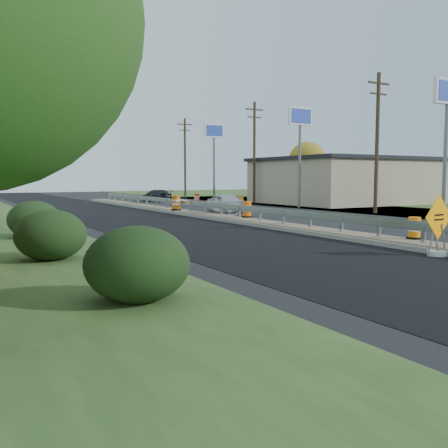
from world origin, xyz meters
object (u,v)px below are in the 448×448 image
barrel_shoulder_far (197,199)px  barrel_shoulder_mid (241,202)px  car_dark_far (156,196)px  car_silver (227,204)px  barrel_median_mid (247,210)px  barrel_median_far (176,203)px  barrel_median_near (414,228)px  caution_sign (438,241)px

barrel_shoulder_far → barrel_shoulder_mid: bearing=-88.8°
car_dark_far → barrel_shoulder_far: bearing=109.2°
barrel_shoulder_mid → barrel_shoulder_far: 7.68m
barrel_shoulder_mid → car_silver: 8.80m
barrel_shoulder_far → car_silver: bearing=-109.5°
barrel_shoulder_far → car_silver: size_ratio=0.22×
barrel_median_mid → barrel_median_far: (-0.90, 7.48, 0.05)m
car_silver → car_dark_far: car_silver is taller
barrel_median_far → barrel_median_mid: bearing=-83.1°
barrel_median_far → car_dark_far: (5.15, 16.12, -0.09)m
car_silver → barrel_median_far: bearing=131.6°
barrel_median_near → barrel_median_far: barrel_median_far is taller
barrel_median_far → car_dark_far: same height
caution_sign → barrel_median_mid: (1.45, 13.31, 0.17)m
caution_sign → barrel_shoulder_far: (7.90, 32.27, -0.05)m
barrel_median_near → car_dark_far: (4.25, 34.86, -0.00)m
caution_sign → barrel_median_far: bearing=82.9°
car_dark_far → barrel_median_mid: bearing=73.6°
barrel_shoulder_mid → barrel_median_far: bearing=-153.2°
barrel_median_mid → barrel_median_far: bearing=96.9°
barrel_median_mid → barrel_shoulder_far: bearing=71.2°
barrel_shoulder_mid → car_silver: size_ratio=0.21×
barrel_median_near → barrel_median_mid: 11.25m
barrel_shoulder_far → barrel_median_near: bearing=-102.1°
barrel_median_far → caution_sign: bearing=-91.5°
car_silver → barrel_median_near: bearing=-87.1°
barrel_median_near → barrel_median_mid: size_ratio=0.89×
barrel_median_far → barrel_shoulder_mid: barrel_median_far is taller
barrel_median_far → barrel_shoulder_far: 13.63m
caution_sign → car_dark_far: size_ratio=0.46×
caution_sign → barrel_median_near: (1.45, 2.06, 0.12)m
barrel_median_near → barrel_shoulder_far: barrel_median_near is taller
barrel_shoulder_mid → barrel_shoulder_far: size_ratio=0.96×
barrel_median_far → barrel_shoulder_far: bearing=57.4°
barrel_median_mid → caution_sign: bearing=-96.2°
barrel_median_mid → car_silver: bearing=73.8°
barrel_shoulder_mid → car_dark_far: (-2.37, 12.33, 0.19)m
barrel_shoulder_mid → barrel_median_near: bearing=-106.4°
caution_sign → barrel_shoulder_far: bearing=70.7°
barrel_median_near → car_silver: 15.60m
barrel_median_near → car_silver: bearing=85.4°
barrel_shoulder_mid → caution_sign: bearing=-108.2°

